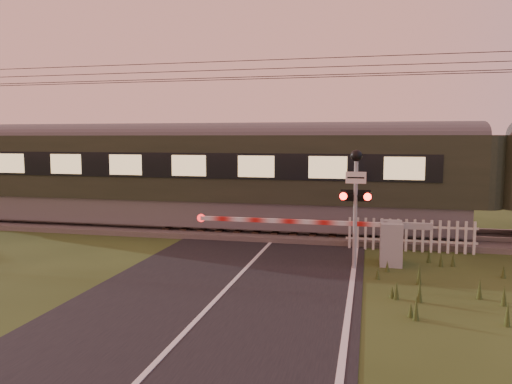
% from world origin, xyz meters
% --- Properties ---
extents(ground, '(160.00, 160.00, 0.00)m').
position_xyz_m(ground, '(0.00, 0.00, 0.00)').
color(ground, '#293916').
rests_on(ground, ground).
extents(road, '(6.00, 140.00, 0.03)m').
position_xyz_m(road, '(0.02, -0.23, 0.01)').
color(road, black).
rests_on(road, ground).
extents(track_bed, '(140.00, 3.40, 0.39)m').
position_xyz_m(track_bed, '(0.00, 6.50, 0.07)').
color(track_bed, '#47423D').
rests_on(track_bed, ground).
extents(overhead_wires, '(120.00, 0.62, 0.62)m').
position_xyz_m(overhead_wires, '(0.00, 6.50, 5.72)').
color(overhead_wires, black).
rests_on(overhead_wires, ground).
extents(train, '(38.96, 2.69, 3.62)m').
position_xyz_m(train, '(7.10, 6.50, 2.10)').
color(train, slate).
rests_on(train, ground).
extents(boom_gate, '(6.57, 0.89, 1.19)m').
position_xyz_m(boom_gate, '(3.43, 2.92, 0.65)').
color(boom_gate, gray).
rests_on(boom_gate, ground).
extents(crossing_signal, '(0.79, 0.34, 3.11)m').
position_xyz_m(crossing_signal, '(2.75, 2.15, 2.14)').
color(crossing_signal, gray).
rests_on(crossing_signal, ground).
extents(picket_fence, '(3.83, 0.08, 0.98)m').
position_xyz_m(picket_fence, '(4.33, 4.60, 0.50)').
color(picket_fence, silver).
rests_on(picket_fence, ground).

